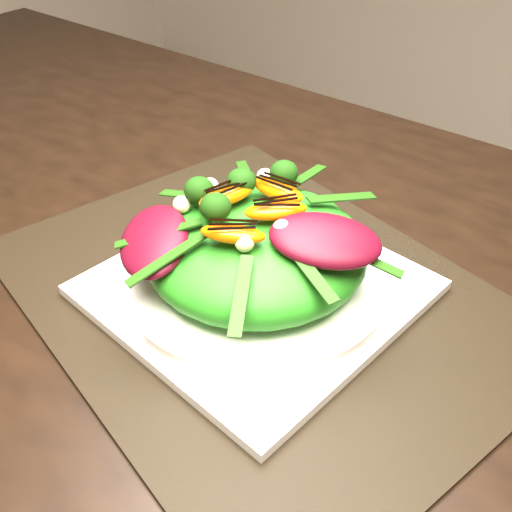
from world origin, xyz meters
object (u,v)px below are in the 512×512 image
Objects in this scene: dining_table at (98,212)px; salad_bowl at (256,276)px; plate_base at (256,288)px; placemat at (256,293)px; lettuce_mound at (256,249)px; orange_segment at (252,198)px.

dining_table is 0.27m from salad_bowl.
plate_base is 0.01m from salad_bowl.
lettuce_mound is at bearing 7.13° from placemat.
plate_base is 0.05m from lettuce_mound.
lettuce_mound is (0.00, 0.00, 0.06)m from placemat.
plate_base is 1.05× the size of salad_bowl.
lettuce_mound is at bearing -42.69° from orange_segment.
dining_table is 0.28m from lettuce_mound.
salad_bowl is (0.00, 0.00, 0.01)m from plate_base.
lettuce_mound is (0.27, -0.02, 0.08)m from dining_table.
lettuce_mound is at bearing -3.88° from dining_table.
lettuce_mound is at bearing -90.00° from salad_bowl.
dining_table is 3.15× the size of placemat.
dining_table is 5.80× the size of plate_base.
dining_table reaches higher than salad_bowl.
lettuce_mound reaches higher than salad_bowl.
placemat is 2.41× the size of lettuce_mound.
plate_base is 0.09m from orange_segment.
orange_segment is at bearing -0.81° from dining_table.
orange_segment is (-0.02, 0.01, 0.10)m from placemat.
lettuce_mound is (0.00, -0.00, 0.03)m from salad_bowl.
salad_bowl is (0.27, -0.02, 0.04)m from dining_table.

